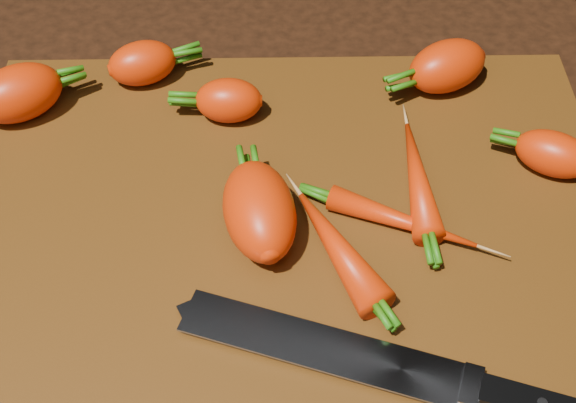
{
  "coord_description": "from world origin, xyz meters",
  "views": [
    {
      "loc": [
        -0.01,
        -0.38,
        0.47
      ],
      "look_at": [
        0.0,
        0.01,
        0.03
      ],
      "focal_mm": 50.0,
      "sensor_mm": 36.0,
      "label": 1
    }
  ],
  "objects": [
    {
      "name": "cutting_board",
      "position": [
        0.0,
        0.0,
        0.01
      ],
      "size": [
        0.5,
        0.4,
        0.01
      ],
      "primitive_type": "cube",
      "color": "#5B320E",
      "rests_on": "ground"
    },
    {
      "name": "carrot_3",
      "position": [
        0.14,
        0.16,
        0.03
      ],
      "size": [
        0.08,
        0.07,
        0.04
      ],
      "primitive_type": "ellipsoid",
      "rotation": [
        0.0,
        0.0,
        3.58
      ],
      "color": "#EE2D00",
      "rests_on": "cutting_board"
    },
    {
      "name": "carrot_7",
      "position": [
        0.08,
        -0.0,
        0.02
      ],
      "size": [
        0.11,
        0.07,
        0.02
      ],
      "primitive_type": "ellipsoid",
      "rotation": [
        0.0,
        0.0,
        -0.44
      ],
      "color": "#EE2D00",
      "rests_on": "cutting_board"
    },
    {
      "name": "carrot_5",
      "position": [
        0.21,
        0.06,
        0.03
      ],
      "size": [
        0.07,
        0.06,
        0.04
      ],
      "primitive_type": "ellipsoid",
      "rotation": [
        0.0,
        0.0,
        2.66
      ],
      "color": "#EE2D00",
      "rests_on": "cutting_board"
    },
    {
      "name": "carrot_1",
      "position": [
        -0.05,
        0.12,
        0.03
      ],
      "size": [
        0.06,
        0.04,
        0.04
      ],
      "primitive_type": "ellipsoid",
      "rotation": [
        0.0,
        0.0,
        3.11
      ],
      "color": "#EE2D00",
      "rests_on": "cutting_board"
    },
    {
      "name": "carrot_4",
      "position": [
        -0.12,
        0.17,
        0.03
      ],
      "size": [
        0.07,
        0.06,
        0.04
      ],
      "primitive_type": "ellipsoid",
      "rotation": [
        0.0,
        0.0,
        0.33
      ],
      "color": "#EE2D00",
      "rests_on": "cutting_board"
    },
    {
      "name": "knife",
      "position": [
        0.04,
        -0.11,
        0.02
      ],
      "size": [
        0.29,
        0.12,
        0.02
      ],
      "rotation": [
        0.0,
        0.0,
        -0.33
      ],
      "color": "gray",
      "rests_on": "cutting_board"
    },
    {
      "name": "carrot_8",
      "position": [
        0.03,
        -0.03,
        0.03
      ],
      "size": [
        0.07,
        0.11,
        0.03
      ],
      "primitive_type": "ellipsoid",
      "rotation": [
        0.0,
        0.0,
        2.02
      ],
      "color": "#EE2D00",
      "rests_on": "cutting_board"
    },
    {
      "name": "carrot_2",
      "position": [
        -0.02,
        -0.01,
        0.04
      ],
      "size": [
        0.07,
        0.1,
        0.05
      ],
      "primitive_type": "ellipsoid",
      "rotation": [
        0.0,
        0.0,
        1.75
      ],
      "color": "#EE2D00",
      "rests_on": "cutting_board"
    },
    {
      "name": "ground",
      "position": [
        0.0,
        0.0,
        -0.01
      ],
      "size": [
        2.0,
        2.0,
        0.01
      ],
      "primitive_type": "cube",
      "color": "black"
    },
    {
      "name": "carrot_0",
      "position": [
        -0.22,
        0.13,
        0.04
      ],
      "size": [
        0.09,
        0.08,
        0.05
      ],
      "primitive_type": "ellipsoid",
      "rotation": [
        0.0,
        0.0,
        0.54
      ],
      "color": "#EE2D00",
      "rests_on": "cutting_board"
    },
    {
      "name": "carrot_6",
      "position": [
        0.1,
        0.04,
        0.02
      ],
      "size": [
        0.03,
        0.12,
        0.02
      ],
      "primitive_type": "ellipsoid",
      "rotation": [
        0.0,
        0.0,
        1.59
      ],
      "color": "#EE2D00",
      "rests_on": "cutting_board"
    }
  ]
}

